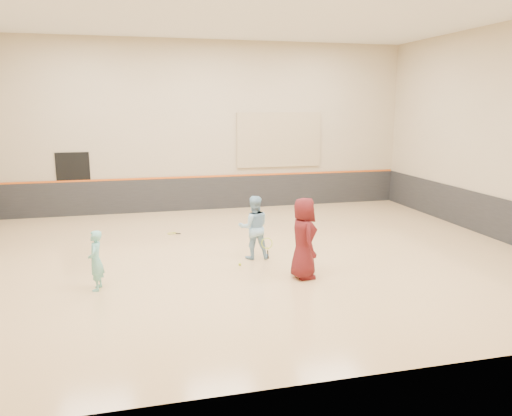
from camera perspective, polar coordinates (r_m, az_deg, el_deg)
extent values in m
cube|color=tan|center=(12.76, -1.88, -5.98)|extent=(15.00, 12.00, 0.20)
cube|color=silver|center=(12.36, -2.08, 22.12)|extent=(15.00, 12.00, 0.02)
cube|color=#BFAC8B|center=(18.09, -6.02, 9.21)|extent=(15.00, 0.02, 6.00)
cube|color=#BFAC8B|center=(6.45, 9.33, 4.60)|extent=(15.00, 0.02, 6.00)
cube|color=#BFAC8B|center=(15.59, 26.41, 7.66)|extent=(0.02, 12.00, 6.00)
cube|color=#232326|center=(18.32, -5.84, 1.68)|extent=(14.90, 0.04, 1.20)
cube|color=#232326|center=(15.86, 25.51, -0.99)|extent=(0.04, 11.90, 1.20)
cube|color=#D85914|center=(18.21, -5.88, 3.60)|extent=(14.90, 0.03, 0.06)
cube|color=tan|center=(18.66, 2.66, 7.80)|extent=(3.20, 0.08, 2.00)
cube|color=black|center=(18.17, -20.07, 2.54)|extent=(1.10, 0.05, 2.20)
imported|color=#76CDC5|center=(10.85, -17.84, -5.73)|extent=(0.37, 0.50, 1.26)
imported|color=#95C5E6|center=(12.38, -0.25, -2.23)|extent=(0.82, 0.67, 1.59)
imported|color=#561417|center=(11.03, 5.46, -3.45)|extent=(0.58, 0.88, 1.81)
sphere|color=#DBEE37|center=(12.02, -1.86, -6.44)|extent=(0.07, 0.07, 0.07)
sphere|color=#C7D732|center=(10.93, 6.63, -2.36)|extent=(0.07, 0.07, 0.07)
sphere|color=#DAF138|center=(13.95, 0.41, -3.85)|extent=(0.07, 0.07, 0.07)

